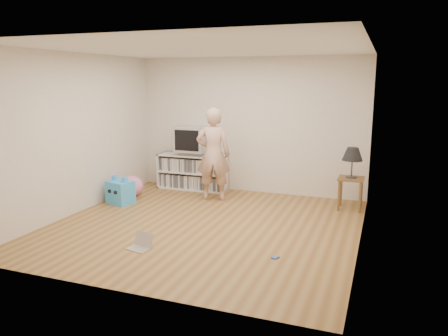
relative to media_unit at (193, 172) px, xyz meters
name	(u,v)px	position (x,y,z in m)	size (l,w,h in m)	color
ground	(205,225)	(1.11, -2.04, -0.35)	(4.50, 4.50, 0.00)	brown
walls	(204,140)	(1.11, -2.04, 0.95)	(4.52, 4.52, 2.60)	silver
ceiling	(203,48)	(1.11, -2.04, 2.25)	(4.50, 4.50, 0.01)	white
media_unit	(193,172)	(0.00, 0.00, 0.00)	(1.40, 0.45, 0.70)	white
dvd_deck	(192,153)	(0.00, -0.02, 0.39)	(0.45, 0.35, 0.07)	gray
crt_tv	(192,139)	(0.00, -0.02, 0.67)	(0.60, 0.53, 0.50)	#A5A5AA
side_table	(351,185)	(3.10, -0.39, 0.07)	(0.42, 0.42, 0.55)	brown
table_lamp	(353,155)	(3.10, -0.39, 0.59)	(0.34, 0.34, 0.52)	#333333
person	(213,154)	(0.69, -0.63, 0.50)	(0.62, 0.40, 1.69)	#D0A38E
laptop	(141,244)	(0.68, -3.16, -0.29)	(0.34, 0.30, 0.20)	silver
playing_cards	(275,257)	(2.42, -2.88, -0.34)	(0.07, 0.09, 0.02)	#4565BA
plush_blue	(120,192)	(-0.77, -1.44, -0.14)	(0.51, 0.45, 0.50)	#34A1FB
plush_pink	(131,186)	(-0.85, -0.96, -0.15)	(0.46, 0.46, 0.39)	pink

